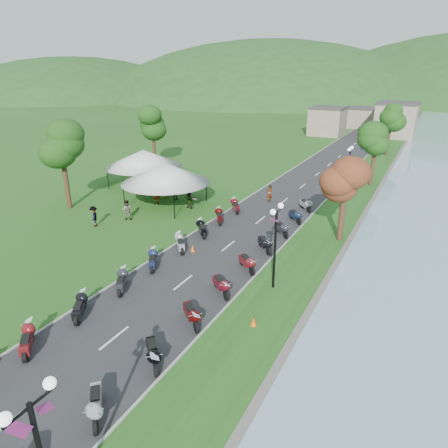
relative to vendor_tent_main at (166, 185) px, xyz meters
The scene contains 12 objects.
road 15.64m from the vendor_tent_main, 52.58° to the left, with size 7.00×120.00×0.02m, color #2D2D2F.
hills_backdrop 172.59m from the vendor_tent_main, 86.87° to the left, with size 360.00×120.00×76.00m, color #285621, non-canonical shape.
far_building 57.80m from the vendor_tent_main, 82.62° to the left, with size 18.00×16.00×5.00m, color gray.
moto_row_left 18.42m from the vendor_tent_main, 68.71° to the right, with size 2.60×39.19×1.10m, color #331411, non-canonical shape.
moto_row_right 15.80m from the vendor_tent_main, 39.78° to the right, with size 2.60×31.77×1.10m, color #331411, non-canonical shape.
vendor_tent_main is the anchor object (origin of this frame).
vendor_tent_side 7.25m from the vendor_tent_main, 143.89° to the left, with size 5.51×5.51×4.00m, color silver, non-canonical shape.
tree_park_left 9.42m from the vendor_tent_main, 147.56° to the right, with size 3.56×3.56×9.89m, color #225416, non-canonical shape.
tree_lakeside 16.40m from the vendor_tent_main, ahead, with size 2.63×2.63×7.32m, color #225416, non-canonical shape.
pedestrian_a 2.23m from the vendor_tent_main, 163.46° to the right, with size 0.64×0.47×1.77m, color slate.
pedestrian_b 5.19m from the vendor_tent_main, 98.81° to the right, with size 0.84×0.46×1.72m, color slate.
pedestrian_c 7.77m from the vendor_tent_main, 105.80° to the right, with size 1.10×0.45×1.71m, color slate.
Camera 1 is at (11.97, -1.56, 12.00)m, focal length 32.00 mm.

